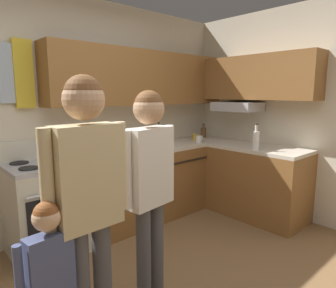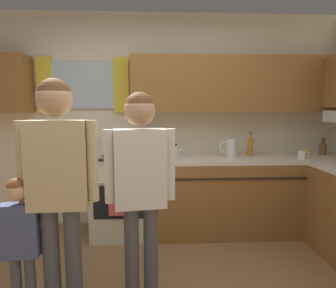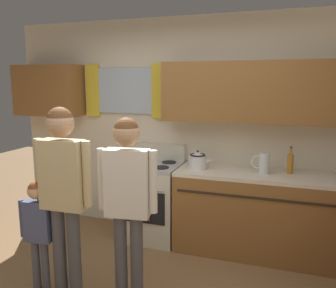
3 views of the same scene
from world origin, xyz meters
name	(u,v)px [view 1 (image 1 of 3)]	position (x,y,z in m)	size (l,w,h in m)	color
back_wall_unit	(70,102)	(0.09, 1.82, 1.47)	(4.60, 0.42, 2.60)	beige
right_wall_unit	(320,107)	(2.30, 0.07, 1.40)	(0.52, 4.05, 2.60)	beige
kitchen_counter_run	(193,180)	(1.44, 1.23, 0.45)	(2.30, 1.80, 0.90)	brown
stove_oven	(45,207)	(-0.34, 1.54, 0.47)	(0.65, 0.67, 1.10)	beige
bottle_milk_white	(256,140)	(1.75, 0.55, 1.02)	(0.08, 0.08, 0.31)	white
bottle_squat_brown	(203,132)	(2.10, 1.65, 0.98)	(0.08, 0.08, 0.21)	brown
bottle_oil_amber	(159,136)	(1.18, 1.61, 1.01)	(0.06, 0.06, 0.29)	#B27223
mug_mustard_yellow	(195,137)	(1.80, 1.54, 0.95)	(0.12, 0.08, 0.09)	gold
mug_ceramic_white	(199,139)	(1.69, 1.37, 0.95)	(0.13, 0.08, 0.09)	white
stovetop_kettle	(96,147)	(0.22, 1.50, 1.00)	(0.27, 0.20, 0.21)	silver
water_pitcher	(147,139)	(0.92, 1.51, 1.01)	(0.19, 0.11, 0.22)	silver
adult_holding_child	(88,188)	(-0.58, 0.16, 1.04)	(0.51, 0.22, 1.65)	#4C4C51
adult_in_plaid	(149,175)	(-0.06, 0.27, 0.99)	(0.49, 0.21, 1.58)	#4C4C51
small_child	(50,274)	(-0.83, 0.12, 0.65)	(0.34, 0.14, 1.03)	#4C4C56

